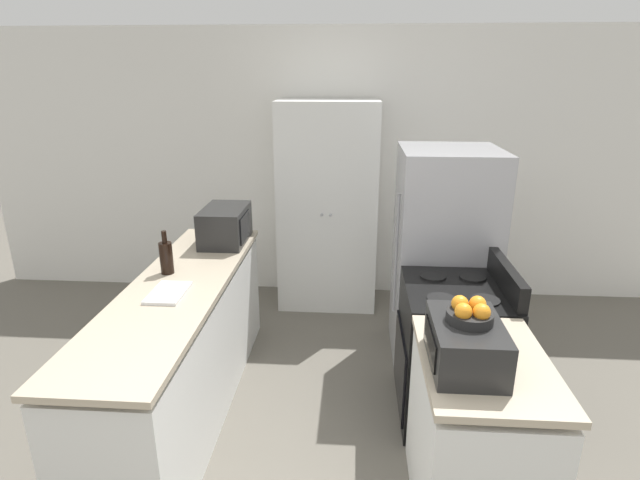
# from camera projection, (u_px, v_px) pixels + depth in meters

# --- Properties ---
(wall_back) EXTENTS (7.00, 0.06, 2.60)m
(wall_back) POSITION_uv_depth(u_px,v_px,m) (331.00, 167.00, 4.92)
(wall_back) COLOR white
(wall_back) RESTS_ON ground_plane
(counter_left) EXTENTS (0.60, 2.33, 0.91)m
(counter_left) POSITION_uv_depth(u_px,v_px,m) (183.00, 350.00, 3.31)
(counter_left) COLOR silver
(counter_left) RESTS_ON ground_plane
(counter_right) EXTENTS (0.60, 0.86, 0.91)m
(counter_right) POSITION_uv_depth(u_px,v_px,m) (476.00, 441.00, 2.50)
(counter_right) COLOR silver
(counter_right) RESTS_ON ground_plane
(pantry_cabinet) EXTENTS (0.92, 0.57, 1.96)m
(pantry_cabinet) POSITION_uv_depth(u_px,v_px,m) (328.00, 207.00, 4.72)
(pantry_cabinet) COLOR white
(pantry_cabinet) RESTS_ON ground_plane
(stove) EXTENTS (0.66, 0.72, 1.07)m
(stove) POSITION_uv_depth(u_px,v_px,m) (452.00, 351.00, 3.25)
(stove) COLOR black
(stove) RESTS_ON ground_plane
(refrigerator) EXTENTS (0.75, 0.76, 1.67)m
(refrigerator) POSITION_uv_depth(u_px,v_px,m) (443.00, 257.00, 3.87)
(refrigerator) COLOR #A3A3A8
(refrigerator) RESTS_ON ground_plane
(microwave) EXTENTS (0.33, 0.50, 0.28)m
(microwave) POSITION_uv_depth(u_px,v_px,m) (225.00, 225.00, 3.90)
(microwave) COLOR black
(microwave) RESTS_ON counter_left
(wine_bottle) EXTENTS (0.09, 0.09, 0.30)m
(wine_bottle) POSITION_uv_depth(u_px,v_px,m) (166.00, 257.00, 3.31)
(wine_bottle) COLOR black
(wine_bottle) RESTS_ON counter_left
(toaster_oven) EXTENTS (0.32, 0.45, 0.22)m
(toaster_oven) POSITION_uv_depth(u_px,v_px,m) (465.00, 344.00, 2.27)
(toaster_oven) COLOR black
(toaster_oven) RESTS_ON counter_right
(fruit_bowl) EXTENTS (0.21, 0.21, 0.11)m
(fruit_bowl) POSITION_uv_depth(u_px,v_px,m) (470.00, 313.00, 2.23)
(fruit_bowl) COLOR black
(fruit_bowl) RESTS_ON toaster_oven
(cutting_board) EXTENTS (0.20, 0.32, 0.02)m
(cutting_board) POSITION_uv_depth(u_px,v_px,m) (168.00, 293.00, 3.02)
(cutting_board) COLOR silver
(cutting_board) RESTS_ON counter_left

